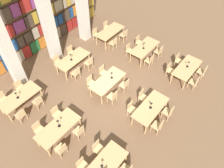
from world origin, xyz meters
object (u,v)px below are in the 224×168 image
(chair_27, at_px, (20,87))
(reading_table_7, at_px, (73,60))
(chair_22, at_px, (159,51))
(chair_35, at_px, (107,27))
(reading_table_4, at_px, (108,81))
(chair_16, at_px, (113,96))
(chair_21, at_px, (129,50))
(desk_lamp_2, at_px, (189,63))
(chair_31, at_px, (71,52))
(chair_6, at_px, (169,112))
(chair_14, at_px, (79,131))
(pillar_left, at_px, (1,39))
(chair_29, at_px, (58,61))
(chair_20, at_px, (150,61))
(chair_7, at_px, (143,97))
(chair_30, at_px, (89,63))
(reading_table_6, at_px, (20,97))
(chair_34, at_px, (124,35))
(chair_5, at_px, (132,109))
(chair_1, at_px, (82,166))
(reading_table_8, at_px, (110,32))
(chair_25, at_px, (3,99))
(reading_table_0, at_px, (104,166))
(chair_24, at_px, (21,115))
(chair_15, at_px, (57,114))
(chair_18, at_px, (125,85))
(chair_32, at_px, (114,43))
(desk_lamp_5, at_px, (144,44))
(chair_8, at_px, (194,82))
(reading_table_3, at_px, (58,128))
(reading_table_5, at_px, (145,48))
(desk_lamp_0, at_px, (102,166))
(chair_17, at_px, (91,83))
(desk_lamp_3, at_px, (58,122))
(chair_4, at_px, (158,126))
(desk_lamp_1, at_px, (151,104))
(chair_28, at_px, (76,73))
(reading_table_2, at_px, (187,68))
(chair_26, at_px, (38,101))
(chair_12, at_px, (61,149))
(pillar_center, at_px, (46,15))
(chair_11, at_px, (178,60))
(desk_lamp_4, at_px, (112,74))
(chair_9, at_px, (170,70))
(desk_lamp_6, at_px, (16,94))
(desk_lamp_7, at_px, (71,56))
(chair_19, at_px, (103,72))

(chair_27, distance_m, reading_table_7, 3.24)
(chair_22, relative_size, chair_35, 1.00)
(reading_table_4, bearing_deg, chair_22, -10.61)
(chair_16, bearing_deg, chair_21, 23.15)
(desk_lamp_2, relative_size, chair_31, 0.48)
(chair_6, relative_size, chair_14, 1.00)
(pillar_left, relative_size, chair_29, 6.96)
(chair_20, relative_size, chair_27, 1.00)
(chair_7, height_order, chair_30, same)
(reading_table_6, xyz_separation_m, chair_34, (7.61, -0.78, -0.21))
(chair_5, distance_m, chair_31, 5.47)
(chair_1, bearing_deg, chair_35, -145.95)
(chair_27, bearing_deg, reading_table_8, 173.25)
(chair_25, distance_m, chair_27, 1.03)
(chair_35, bearing_deg, reading_table_0, 39.26)
(chair_24, bearing_deg, chair_15, -49.19)
(chair_18, relative_size, chair_32, 1.00)
(chair_7, bearing_deg, desk_lamp_5, -146.63)
(chair_8, distance_m, desk_lamp_5, 3.62)
(chair_8, bearing_deg, reading_table_3, 152.08)
(chair_18, distance_m, reading_table_5, 3.12)
(desk_lamp_0, xyz_separation_m, chair_17, (3.22, 3.55, -0.57))
(chair_17, bearing_deg, chair_25, -36.80)
(desk_lamp_3, xyz_separation_m, chair_25, (-0.67, 3.55, -0.61))
(chair_4, distance_m, reading_table_8, 7.33)
(pillar_left, bearing_deg, chair_5, -70.89)
(desk_lamp_1, height_order, chair_18, desk_lamp_1)
(chair_28, bearing_deg, chair_17, -90.22)
(reading_table_2, bearing_deg, reading_table_3, 158.83)
(reading_table_2, relative_size, chair_26, 2.39)
(chair_16, relative_size, desk_lamp_5, 1.88)
(chair_12, height_order, desk_lamp_3, desk_lamp_3)
(pillar_center, bearing_deg, reading_table_0, -116.91)
(chair_14, bearing_deg, chair_16, 1.68)
(chair_1, bearing_deg, chair_11, 179.60)
(chair_1, relative_size, desk_lamp_3, 1.79)
(pillar_center, distance_m, chair_28, 3.46)
(chair_15, xyz_separation_m, desk_lamp_4, (3.29, -0.72, 0.57))
(chair_32, bearing_deg, chair_1, -150.38)
(chair_6, distance_m, chair_29, 6.91)
(chair_12, bearing_deg, chair_25, 90.58)
(reading_table_3, bearing_deg, chair_15, 54.14)
(chair_21, relative_size, reading_table_6, 0.42)
(reading_table_7, bearing_deg, chair_27, 165.52)
(chair_31, bearing_deg, pillar_center, -53.41)
(chair_9, height_order, chair_31, same)
(chair_1, xyz_separation_m, desk_lamp_6, (0.36, 4.72, 0.56))
(chair_1, bearing_deg, desk_lamp_7, -130.20)
(chair_18, distance_m, chair_19, 1.49)
(desk_lamp_2, xyz_separation_m, chair_34, (0.45, 4.74, -0.57))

